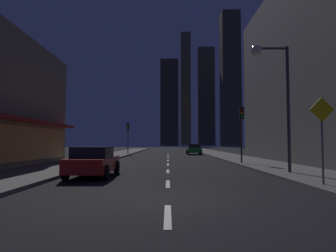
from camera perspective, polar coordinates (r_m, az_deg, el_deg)
name	(u,v)px	position (r m, az deg, el deg)	size (l,w,h in m)	color
ground_plane	(168,155)	(40.84, 0.00, -5.58)	(78.00, 136.00, 0.10)	black
sidewalk_right	(219,154)	(41.43, 9.77, -5.33)	(4.00, 76.00, 0.15)	#605E59
sidewalk_left	(117,154)	(41.43, -9.77, -5.33)	(4.00, 76.00, 0.15)	#605E59
lane_marking_center	(168,162)	(25.06, 0.00, -6.96)	(0.16, 38.60, 0.01)	silver
skyscraper_distant_tall	(169,103)	(145.79, 0.28, 4.46)	(8.67, 5.85, 42.14)	#3A372B
skyscraper_distant_mid	(186,89)	(170.99, 3.38, 7.11)	(5.63, 5.27, 64.43)	#4C4839
skyscraper_distant_short	(206,97)	(158.42, 7.31, 5.54)	(8.24, 7.85, 51.25)	#3C392D
skyscraper_distant_slender	(230,79)	(131.80, 11.83, 8.78)	(7.78, 7.97, 57.67)	#413D30
car_parked_near	(93,161)	(14.92, -14.07, -6.60)	(1.98, 4.24, 1.45)	#B21919
car_parked_far	(194,149)	(41.67, 4.98, -4.43)	(1.98, 4.24, 1.45)	#1E722D
fire_hydrant_far_left	(103,156)	(27.96, -12.24, -5.58)	(0.42, 0.30, 0.65)	#B2B2B2
traffic_light_near_right	(242,122)	(22.92, 13.88, 0.75)	(0.32, 0.48, 4.20)	#2D2D2D
traffic_light_far_left	(128,131)	(41.25, -7.66, -1.03)	(0.32, 0.48, 4.20)	#2D2D2D
street_lamp_right	(272,77)	(16.52, 19.24, 8.91)	(1.96, 0.56, 6.58)	#38383D
pedestrian_crossing_sign	(322,133)	(12.16, 27.41, -1.12)	(0.91, 0.08, 3.15)	slate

